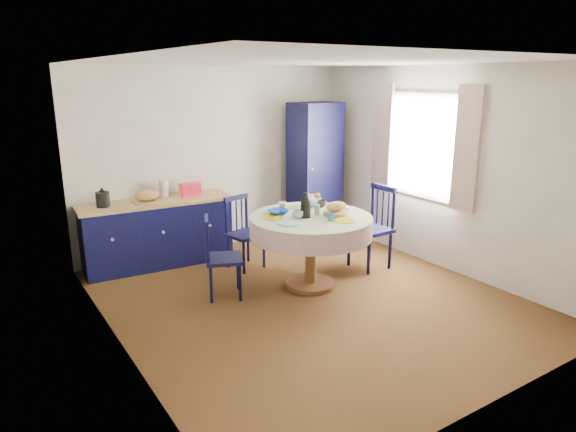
# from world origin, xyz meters

# --- Properties ---
(floor) EXTENTS (4.50, 4.50, 0.00)m
(floor) POSITION_xyz_m (0.00, 0.00, 0.00)
(floor) COLOR black
(floor) RESTS_ON ground
(ceiling) EXTENTS (4.50, 4.50, 0.00)m
(ceiling) POSITION_xyz_m (0.00, 0.00, 2.50)
(ceiling) COLOR white
(ceiling) RESTS_ON wall_back
(wall_back) EXTENTS (4.00, 0.02, 2.50)m
(wall_back) POSITION_xyz_m (0.00, 2.25, 1.25)
(wall_back) COLOR white
(wall_back) RESTS_ON floor
(wall_left) EXTENTS (0.02, 4.50, 2.50)m
(wall_left) POSITION_xyz_m (-2.00, 0.00, 1.25)
(wall_left) COLOR white
(wall_left) RESTS_ON floor
(wall_right) EXTENTS (0.02, 4.50, 2.50)m
(wall_right) POSITION_xyz_m (2.00, 0.00, 1.25)
(wall_right) COLOR white
(wall_right) RESTS_ON floor
(window) EXTENTS (0.10, 1.74, 1.45)m
(window) POSITION_xyz_m (1.95, 0.30, 1.52)
(window) COLOR white
(window) RESTS_ON wall_right
(kitchen_counter) EXTENTS (1.94, 0.71, 1.09)m
(kitchen_counter) POSITION_xyz_m (-1.00, 1.96, 0.44)
(kitchen_counter) COLOR black
(kitchen_counter) RESTS_ON floor
(pantry_cabinet) EXTENTS (0.74, 0.56, 2.00)m
(pantry_cabinet) POSITION_xyz_m (1.40, 1.85, 1.00)
(pantry_cabinet) COLOR black
(pantry_cabinet) RESTS_ON floor
(dining_table) EXTENTS (1.38, 1.38, 1.12)m
(dining_table) POSITION_xyz_m (0.23, 0.30, 0.71)
(dining_table) COLOR #583119
(dining_table) RESTS_ON floor
(chair_left) EXTENTS (0.52, 0.53, 0.91)m
(chair_left) POSITION_xyz_m (-0.76, 0.60, 0.46)
(chair_left) COLOR black
(chair_left) RESTS_ON floor
(chair_far) EXTENTS (0.48, 0.46, 0.91)m
(chair_far) POSITION_xyz_m (-0.12, 1.27, 0.46)
(chair_far) COLOR black
(chair_far) RESTS_ON floor
(chair_right) EXTENTS (0.44, 0.47, 1.04)m
(chair_right) POSITION_xyz_m (1.26, 0.40, 0.53)
(chair_right) COLOR black
(chair_right) RESTS_ON floor
(mug_a) EXTENTS (0.11, 0.11, 0.09)m
(mug_a) POSITION_xyz_m (0.07, 0.32, 0.88)
(mug_a) COLOR silver
(mug_a) RESTS_ON dining_table
(mug_b) EXTENTS (0.10, 0.10, 0.09)m
(mug_b) POSITION_xyz_m (0.30, 0.03, 0.89)
(mug_b) COLOR #245C67
(mug_b) RESTS_ON dining_table
(mug_c) EXTENTS (0.11, 0.11, 0.09)m
(mug_c) POSITION_xyz_m (0.56, 0.56, 0.88)
(mug_c) COLOR black
(mug_c) RESTS_ON dining_table
(mug_d) EXTENTS (0.10, 0.10, 0.10)m
(mug_d) POSITION_xyz_m (0.10, 0.70, 0.89)
(mug_d) COLOR silver
(mug_d) RESTS_ON dining_table
(cobalt_bowl) EXTENTS (0.22, 0.22, 0.05)m
(cobalt_bowl) POSITION_xyz_m (-0.04, 0.57, 0.87)
(cobalt_bowl) COLOR navy
(cobalt_bowl) RESTS_ON dining_table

